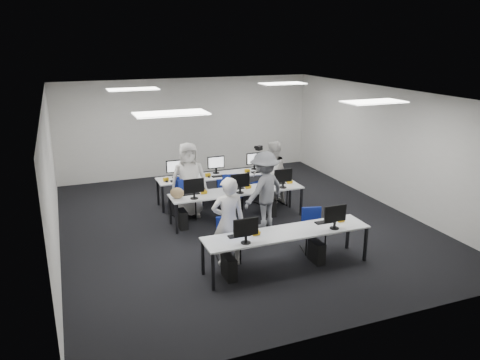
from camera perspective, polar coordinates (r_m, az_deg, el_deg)
name	(u,v)px	position (r m, az deg, el deg)	size (l,w,h in m)	color
room	(240,161)	(10.58, 0.05, 2.34)	(9.00, 9.02, 3.00)	black
ceiling_panels	(240,95)	(10.31, 0.05, 10.35)	(5.20, 4.60, 0.02)	white
desk_front	(287,234)	(8.78, 5.76, -6.59)	(3.20, 0.70, 0.73)	silver
desk_mid	(237,193)	(11.00, -0.33, -1.55)	(3.20, 0.70, 0.73)	silver
desk_back	(218,177)	(12.26, -2.66, 0.40)	(3.20, 0.70, 0.73)	silver
equipment_front	(278,252)	(8.82, 4.63, -8.75)	(2.51, 0.41, 1.19)	#0C23A0
equipment_mid	(230,207)	(11.03, -1.22, -3.28)	(2.91, 0.41, 1.19)	white
equipment_back	(225,187)	(12.43, -1.83, -0.91)	(2.91, 0.41, 1.19)	white
chair_0	(228,247)	(9.18, -1.45, -8.22)	(0.47, 0.50, 0.85)	navy
chair_1	(313,238)	(9.69, 8.85, -6.98)	(0.52, 0.55, 0.87)	navy
chair_2	(186,205)	(11.36, -6.63, -3.07)	(0.54, 0.58, 0.96)	navy
chair_3	(232,201)	(11.57, -0.93, -2.61)	(0.55, 0.58, 0.93)	navy
chair_4	(274,193)	(12.14, 4.22, -1.63)	(0.57, 0.60, 0.99)	navy
chair_5	(182,203)	(11.48, -7.07, -2.82)	(0.62, 0.65, 0.99)	navy
chair_6	(224,198)	(11.90, -2.00, -2.25)	(0.48, 0.51, 0.82)	navy
chair_7	(263,191)	(12.32, 2.84, -1.34)	(0.62, 0.64, 0.97)	navy
handbag	(177,193)	(10.51, -7.67, -1.58)	(0.31, 0.20, 0.26)	#8F6B4A
student_0	(228,222)	(8.80, -1.43, -5.09)	(0.64, 0.42, 1.74)	#BCB8B1
student_1	(272,173)	(12.05, 3.97, 0.82)	(0.81, 0.63, 1.66)	#BCB8B1
student_2	(189,180)	(11.26, -6.26, 0.01)	(0.89, 0.58, 1.82)	#BCB8B1
student_3	(270,175)	(12.14, 3.68, 0.58)	(0.88, 0.37, 1.51)	#BCB8B1
photographer	(264,190)	(10.56, 2.99, -1.21)	(1.14, 0.65, 1.76)	slate
dslr_camera	(259,148)	(10.43, 2.33, 3.92)	(0.14, 0.18, 0.10)	black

